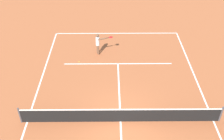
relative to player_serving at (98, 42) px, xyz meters
The scene contains 5 objects.
ground_plane 7.16m from the player_serving, 101.78° to the left, with size 60.00×60.00×0.00m, color #AD5933.
court_lines 7.16m from the player_serving, 101.78° to the left, with size 10.57×20.50×0.01m.
tennis_net 7.11m from the player_serving, 101.78° to the left, with size 11.17×0.10×1.07m.
player_serving is the anchor object (origin of this frame).
tennis_ball 2.05m from the player_serving, 37.52° to the left, with size 0.07×0.07×0.07m, color #CCE033.
Camera 1 is at (0.56, 10.21, 11.21)m, focal length 42.56 mm.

